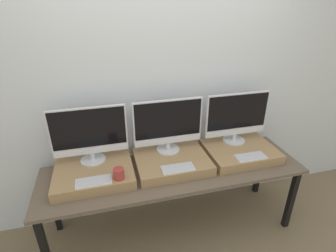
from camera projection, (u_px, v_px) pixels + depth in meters
name	position (u px, v px, depth m)	size (l,w,h in m)	color
wall_back	(162.00, 92.00, 2.43)	(8.00, 0.04, 2.60)	silver
workbench	(174.00, 175.00, 2.37)	(2.33, 0.67, 0.70)	brown
wooden_riser_left	(94.00, 173.00, 2.22)	(0.65, 0.51, 0.09)	#99754C
monitor_left	(89.00, 134.00, 2.20)	(0.63, 0.22, 0.50)	silver
keyboard_left	(94.00, 181.00, 2.03)	(0.28, 0.13, 0.01)	silver
mug	(119.00, 174.00, 2.06)	(0.09, 0.09, 0.09)	#9E332D
wooden_riser_center	(172.00, 162.00, 2.37)	(0.65, 0.51, 0.09)	#99754C
monitor_center	(168.00, 125.00, 2.36)	(0.63, 0.22, 0.50)	silver
keyboard_center	(178.00, 168.00, 2.19)	(0.28, 0.13, 0.01)	silver
wooden_riser_right	(240.00, 151.00, 2.53)	(0.65, 0.51, 0.09)	#99754C
monitor_right	(237.00, 117.00, 2.51)	(0.63, 0.22, 0.50)	silver
keyboard_right	(251.00, 157.00, 2.35)	(0.28, 0.13, 0.01)	silver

